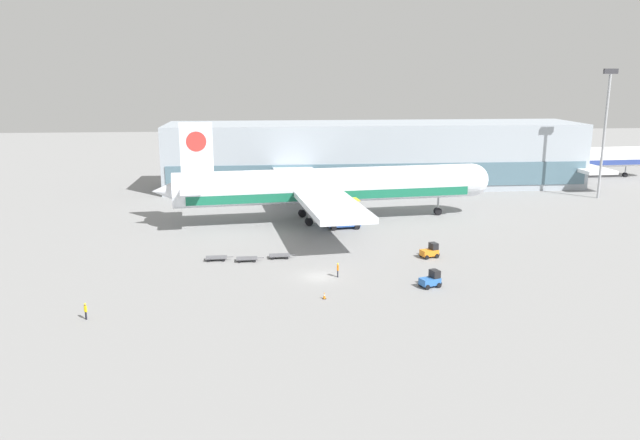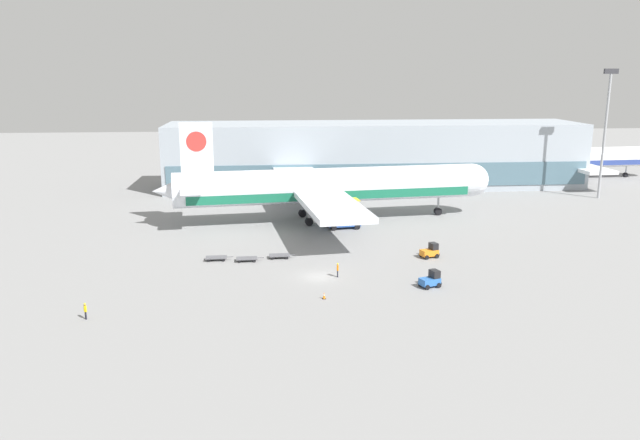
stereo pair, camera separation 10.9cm
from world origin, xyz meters
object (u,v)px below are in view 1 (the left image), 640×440
(scissor_lift_loader, at_px, (343,217))
(baggage_tug_mid, at_px, (430,251))
(baggage_dolly_second, at_px, (247,258))
(baggage_dolly_lead, at_px, (216,258))
(baggage_dolly_third, at_px, (280,255))
(ground_crew_near, at_px, (85,310))
(airplane_distant, at_px, (562,159))
(traffic_cone_near, at_px, (324,296))
(light_mast, at_px, (605,125))
(airplane_main, at_px, (325,187))
(ground_crew_far, at_px, (338,269))
(baggage_tug_foreground, at_px, (431,280))

(scissor_lift_loader, height_order, baggage_tug_mid, scissor_lift_loader)
(baggage_tug_mid, bearing_deg, baggage_dolly_second, 161.78)
(baggage_dolly_lead, bearing_deg, baggage_tug_mid, -3.99)
(baggage_dolly_third, distance_m, ground_crew_near, 28.47)
(ground_crew_near, bearing_deg, airplane_distant, 102.81)
(baggage_dolly_second, distance_m, traffic_cone_near, 17.57)
(baggage_tug_mid, height_order, traffic_cone_near, baggage_tug_mid)
(baggage_dolly_lead, bearing_deg, ground_crew_near, -122.75)
(light_mast, distance_m, baggage_tug_mid, 59.94)
(airplane_main, distance_m, baggage_dolly_lead, 28.27)
(airplane_main, xyz_separation_m, baggage_dolly_second, (-12.61, -22.89, -5.45))
(baggage_dolly_second, relative_size, ground_crew_near, 2.12)
(airplane_main, bearing_deg, baggage_tug_mid, -68.75)
(airplane_main, height_order, scissor_lift_loader, airplane_main)
(baggage_tug_mid, xyz_separation_m, baggage_dolly_third, (-20.56, 1.35, -0.49))
(airplane_main, relative_size, airplane_distant, 1.22)
(scissor_lift_loader, distance_m, traffic_cone_near, 32.96)
(scissor_lift_loader, relative_size, ground_crew_far, 3.08)
(ground_crew_near, relative_size, ground_crew_far, 0.98)
(airplane_main, relative_size, ground_crew_near, 32.99)
(baggage_dolly_third, bearing_deg, scissor_lift_loader, 54.59)
(light_mast, relative_size, scissor_lift_loader, 4.61)
(baggage_dolly_third, relative_size, ground_crew_near, 2.12)
(baggage_dolly_second, distance_m, ground_crew_near, 24.70)
(airplane_main, bearing_deg, scissor_lift_loader, -72.61)
(baggage_tug_foreground, bearing_deg, airplane_distant, 34.64)
(baggage_dolly_third, bearing_deg, baggage_dolly_second, -168.32)
(light_mast, bearing_deg, baggage_tug_foreground, -133.63)
(airplane_main, xyz_separation_m, baggage_tug_mid, (12.35, -23.18, -4.96))
(baggage_dolly_third, bearing_deg, baggage_tug_mid, -5.68)
(baggage_tug_foreground, height_order, ground_crew_far, baggage_tug_foreground)
(airplane_distant, bearing_deg, traffic_cone_near, -133.29)
(baggage_tug_mid, relative_size, baggage_dolly_third, 0.74)
(baggage_dolly_lead, xyz_separation_m, baggage_dolly_third, (8.52, 0.30, 0.00))
(baggage_tug_foreground, height_order, traffic_cone_near, baggage_tug_foreground)
(baggage_dolly_second, bearing_deg, airplane_distant, 38.15)
(scissor_lift_loader, distance_m, baggage_tug_foreground, 30.21)
(light_mast, relative_size, airplane_main, 0.44)
(light_mast, height_order, traffic_cone_near, light_mast)
(airplane_distant, distance_m, baggage_dolly_second, 95.06)
(airplane_distant, xyz_separation_m, scissor_lift_loader, (-57.53, -43.85, -2.95))
(baggage_tug_mid, bearing_deg, ground_crew_near, -173.03)
(light_mast, distance_m, ground_crew_near, 103.15)
(ground_crew_near, height_order, ground_crew_far, ground_crew_far)
(baggage_tug_mid, distance_m, baggage_dolly_third, 20.61)
(airplane_main, relative_size, baggage_dolly_third, 15.56)
(airplane_distant, distance_m, baggage_dolly_lead, 97.77)
(baggage_dolly_third, bearing_deg, ground_crew_near, -137.33)
(baggage_tug_mid, bearing_deg, ground_crew_far, -169.28)
(airplane_distant, height_order, baggage_tug_mid, airplane_distant)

